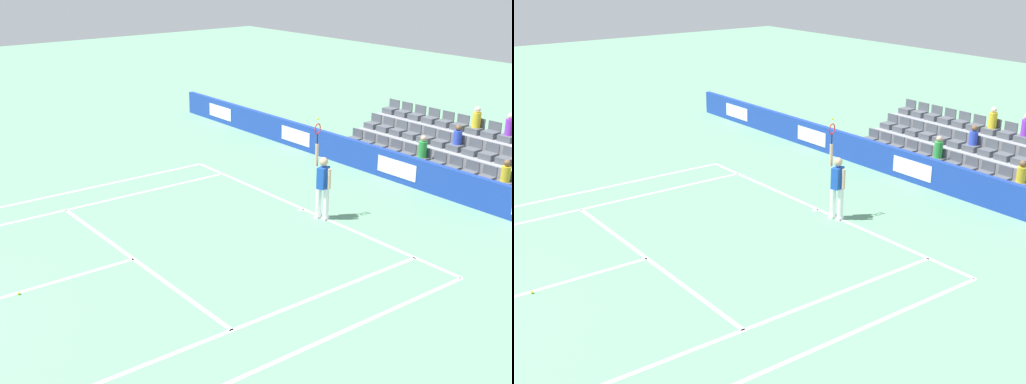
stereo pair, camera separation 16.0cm
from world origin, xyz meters
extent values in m
cube|color=white|center=(0.00, -11.89, 0.00)|extent=(10.97, 0.10, 0.01)
cube|color=white|center=(0.00, -6.40, 0.00)|extent=(8.23, 0.10, 0.01)
cube|color=white|center=(0.00, -3.20, 0.00)|extent=(0.10, 6.40, 0.01)
cube|color=white|center=(4.12, -5.95, 0.00)|extent=(0.10, 11.89, 0.01)
cube|color=white|center=(-4.12, -5.95, 0.00)|extent=(0.10, 11.89, 0.01)
cube|color=white|center=(5.49, -5.95, 0.00)|extent=(0.10, 11.89, 0.01)
cube|color=white|center=(-5.49, -5.95, 0.00)|extent=(0.10, 11.89, 0.01)
cube|color=white|center=(0.00, -11.79, 0.00)|extent=(0.10, 0.20, 0.01)
cube|color=#193899|center=(0.00, -15.94, 0.48)|extent=(24.85, 0.20, 0.95)
cube|color=white|center=(0.00, -15.83, 0.48)|extent=(1.59, 0.01, 0.53)
cube|color=white|center=(4.97, -15.83, 0.48)|extent=(1.59, 0.01, 0.53)
cube|color=white|center=(9.94, -15.83, 0.48)|extent=(1.59, 0.01, 0.53)
cylinder|color=white|center=(-0.94, -11.87, 0.45)|extent=(0.16, 0.16, 0.90)
cylinder|color=white|center=(-0.72, -11.80, 0.45)|extent=(0.16, 0.16, 0.90)
cube|color=white|center=(-0.94, -11.87, 0.04)|extent=(0.19, 0.28, 0.08)
cube|color=white|center=(-0.72, -11.80, 0.04)|extent=(0.19, 0.28, 0.08)
cube|color=#1947B2|center=(-0.83, -11.83, 1.20)|extent=(0.32, 0.41, 0.60)
sphere|color=#D3A884|center=(-0.83, -11.83, 1.66)|extent=(0.24, 0.24, 0.24)
cylinder|color=#D3A884|center=(-0.62, -11.77, 1.81)|extent=(0.09, 0.09, 0.62)
cylinder|color=#D3A884|center=(-1.05, -11.85, 1.22)|extent=(0.09, 0.09, 0.56)
cylinder|color=black|center=(-0.62, -11.77, 2.26)|extent=(0.04, 0.04, 0.28)
torus|color=red|center=(-0.62, -11.77, 2.54)|extent=(0.12, 0.30, 0.31)
sphere|color=#D1E533|center=(-0.62, -11.77, 2.82)|extent=(0.07, 0.07, 0.07)
cube|color=gray|center=(0.00, -17.01, 0.21)|extent=(6.82, 0.95, 0.42)
cube|color=#545960|center=(-3.10, -17.01, 0.52)|extent=(0.48, 0.44, 0.20)
cube|color=#545960|center=(-3.10, -17.21, 0.77)|extent=(0.48, 0.04, 0.30)
cube|color=#545960|center=(-2.48, -17.01, 0.52)|extent=(0.48, 0.44, 0.20)
cube|color=#545960|center=(-2.48, -17.21, 0.77)|extent=(0.48, 0.04, 0.30)
cube|color=#545960|center=(-1.86, -17.01, 0.52)|extent=(0.48, 0.44, 0.20)
cube|color=#545960|center=(-1.86, -17.21, 0.77)|extent=(0.48, 0.04, 0.30)
cube|color=#545960|center=(-1.24, -17.01, 0.52)|extent=(0.48, 0.44, 0.20)
cube|color=#545960|center=(-1.24, -17.21, 0.77)|extent=(0.48, 0.04, 0.30)
cube|color=#545960|center=(-0.62, -17.01, 0.52)|extent=(0.48, 0.44, 0.20)
cube|color=#545960|center=(-0.62, -17.21, 0.77)|extent=(0.48, 0.04, 0.30)
cube|color=#545960|center=(0.00, -17.01, 0.52)|extent=(0.48, 0.44, 0.20)
cube|color=#545960|center=(0.00, -17.21, 0.77)|extent=(0.48, 0.04, 0.30)
cube|color=#545960|center=(0.62, -17.01, 0.52)|extent=(0.48, 0.44, 0.20)
cube|color=#545960|center=(0.62, -17.21, 0.77)|extent=(0.48, 0.04, 0.30)
cube|color=#545960|center=(1.24, -17.01, 0.52)|extent=(0.48, 0.44, 0.20)
cube|color=#545960|center=(1.24, -17.21, 0.77)|extent=(0.48, 0.04, 0.30)
cube|color=#545960|center=(1.86, -17.01, 0.52)|extent=(0.48, 0.44, 0.20)
cube|color=#545960|center=(1.86, -17.21, 0.77)|extent=(0.48, 0.04, 0.30)
cube|color=#545960|center=(2.48, -17.01, 0.52)|extent=(0.48, 0.44, 0.20)
cube|color=#545960|center=(2.48, -17.21, 0.77)|extent=(0.48, 0.04, 0.30)
cube|color=#545960|center=(3.10, -17.01, 0.52)|extent=(0.48, 0.44, 0.20)
cube|color=#545960|center=(3.10, -17.21, 0.77)|extent=(0.48, 0.04, 0.30)
cube|color=gray|center=(0.00, -17.96, 0.42)|extent=(6.82, 0.95, 0.84)
cube|color=#545960|center=(-2.48, -17.96, 0.94)|extent=(0.48, 0.44, 0.20)
cube|color=#545960|center=(-2.48, -18.16, 1.19)|extent=(0.48, 0.04, 0.30)
cube|color=#545960|center=(-1.86, -17.96, 0.94)|extent=(0.48, 0.44, 0.20)
cube|color=#545960|center=(-1.86, -18.16, 1.19)|extent=(0.48, 0.04, 0.30)
cube|color=#545960|center=(-1.24, -17.96, 0.94)|extent=(0.48, 0.44, 0.20)
cube|color=#545960|center=(-1.24, -18.16, 1.19)|extent=(0.48, 0.04, 0.30)
cube|color=#545960|center=(-0.62, -17.96, 0.94)|extent=(0.48, 0.44, 0.20)
cube|color=#545960|center=(-0.62, -18.16, 1.19)|extent=(0.48, 0.04, 0.30)
cube|color=#545960|center=(0.00, -17.96, 0.94)|extent=(0.48, 0.44, 0.20)
cube|color=#545960|center=(0.00, -18.16, 1.19)|extent=(0.48, 0.04, 0.30)
cube|color=#545960|center=(0.62, -17.96, 0.94)|extent=(0.48, 0.44, 0.20)
cube|color=#545960|center=(0.62, -18.16, 1.19)|extent=(0.48, 0.04, 0.30)
cube|color=#545960|center=(1.24, -17.96, 0.94)|extent=(0.48, 0.44, 0.20)
cube|color=#545960|center=(1.24, -18.16, 1.19)|extent=(0.48, 0.04, 0.30)
cube|color=#545960|center=(1.86, -17.96, 0.94)|extent=(0.48, 0.44, 0.20)
cube|color=#545960|center=(1.86, -18.16, 1.19)|extent=(0.48, 0.04, 0.30)
cube|color=#545960|center=(2.48, -17.96, 0.94)|extent=(0.48, 0.44, 0.20)
cube|color=#545960|center=(2.48, -18.16, 1.19)|extent=(0.48, 0.04, 0.30)
cube|color=#545960|center=(3.10, -17.96, 0.94)|extent=(0.48, 0.44, 0.20)
cube|color=#545960|center=(3.10, -18.16, 1.19)|extent=(0.48, 0.04, 0.30)
cube|color=gray|center=(0.00, -18.91, 0.63)|extent=(6.82, 0.95, 1.26)
cube|color=#545960|center=(-1.86, -18.91, 1.36)|extent=(0.48, 0.44, 0.20)
cube|color=#545960|center=(-1.86, -19.11, 1.61)|extent=(0.48, 0.04, 0.30)
cube|color=#545960|center=(-1.24, -18.91, 1.36)|extent=(0.48, 0.44, 0.20)
cube|color=#545960|center=(-1.24, -19.11, 1.61)|extent=(0.48, 0.04, 0.30)
cube|color=#545960|center=(-0.62, -18.91, 1.36)|extent=(0.48, 0.44, 0.20)
cube|color=#545960|center=(-0.62, -19.11, 1.61)|extent=(0.48, 0.04, 0.30)
cube|color=#545960|center=(0.00, -18.91, 1.36)|extent=(0.48, 0.44, 0.20)
cube|color=#545960|center=(0.00, -19.11, 1.61)|extent=(0.48, 0.04, 0.30)
cube|color=#545960|center=(0.62, -18.91, 1.36)|extent=(0.48, 0.44, 0.20)
cube|color=#545960|center=(0.62, -19.11, 1.61)|extent=(0.48, 0.04, 0.30)
cube|color=#545960|center=(1.24, -18.91, 1.36)|extent=(0.48, 0.44, 0.20)
cube|color=#545960|center=(1.24, -19.11, 1.61)|extent=(0.48, 0.04, 0.30)
cube|color=#545960|center=(1.86, -18.91, 1.36)|extent=(0.48, 0.44, 0.20)
cube|color=#545960|center=(1.86, -19.11, 1.61)|extent=(0.48, 0.04, 0.30)
cube|color=#545960|center=(2.48, -18.91, 1.36)|extent=(0.48, 0.44, 0.20)
cube|color=#545960|center=(2.48, -19.11, 1.61)|extent=(0.48, 0.04, 0.30)
cube|color=#545960|center=(3.10, -18.91, 1.36)|extent=(0.48, 0.44, 0.20)
cube|color=#545960|center=(3.10, -19.11, 1.61)|extent=(0.48, 0.04, 0.30)
cylinder|color=green|center=(0.00, -17.06, 0.89)|extent=(0.28, 0.28, 0.54)
sphere|color=#D3A884|center=(0.00, -17.06, 1.26)|extent=(0.20, 0.20, 0.20)
cylinder|color=yellow|center=(-3.10, -17.06, 0.85)|extent=(0.28, 0.28, 0.47)
sphere|color=brown|center=(-3.10, -17.06, 1.19)|extent=(0.20, 0.20, 0.20)
cylinder|color=purple|center=(-1.86, -18.96, 1.72)|extent=(0.28, 0.28, 0.53)
sphere|color=beige|center=(-1.86, -18.96, 2.09)|extent=(0.20, 0.20, 0.20)
cylinder|color=blue|center=(-0.62, -18.01, 1.27)|extent=(0.28, 0.28, 0.46)
sphere|color=brown|center=(-0.62, -18.01, 1.60)|extent=(0.20, 0.20, 0.20)
cylinder|color=yellow|center=(-0.62, -18.96, 1.72)|extent=(0.28, 0.28, 0.51)
sphere|color=beige|center=(-0.62, -18.96, 2.07)|extent=(0.20, 0.20, 0.20)
sphere|color=#D1E533|center=(-0.09, -3.56, 0.03)|extent=(0.07, 0.07, 0.07)
camera|label=1|loc=(-13.68, 0.33, 7.13)|focal=47.63mm
camera|label=2|loc=(-13.77, 0.21, 7.13)|focal=47.63mm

